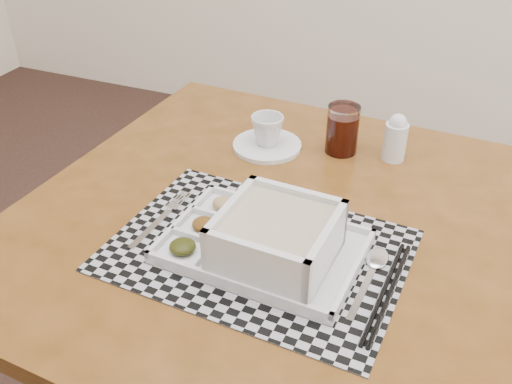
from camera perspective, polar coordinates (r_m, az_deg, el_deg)
dining_table at (r=1.08m, az=2.05°, el=-5.34°), size 0.97×0.97×0.69m
placemat at (r=0.96m, az=0.17°, el=-5.86°), size 0.50×0.37×0.00m
serving_tray at (r=0.91m, az=1.51°, el=-5.02°), size 0.33×0.24×0.10m
fork at (r=1.04m, az=-9.40°, el=-2.50°), size 0.03×0.19×0.00m
spoon at (r=0.95m, az=11.82°, el=-6.97°), size 0.04×0.18×0.01m
chopsticks at (r=0.90m, az=12.96°, el=-9.68°), size 0.03×0.24×0.01m
saucer at (r=1.25m, az=1.11°, el=4.67°), size 0.15×0.15×0.01m
cup at (r=1.23m, az=1.13°, el=6.21°), size 0.09×0.09×0.07m
juice_glass at (r=1.23m, az=8.62°, el=6.06°), size 0.07×0.07×0.11m
creamer_bottle at (r=1.22m, az=13.78°, el=5.26°), size 0.05×0.05×0.10m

